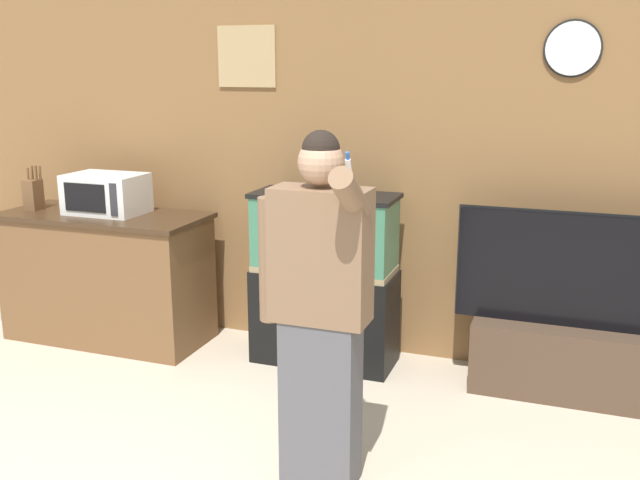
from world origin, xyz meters
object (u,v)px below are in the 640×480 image
aquarium_on_stand (325,279)px  tv_on_stand (586,344)px  microwave (106,194)px  counter_island (107,276)px  knife_block (33,194)px  person_standing (319,308)px

aquarium_on_stand → tv_on_stand: bearing=1.0°
microwave → counter_island: bearing=-127.8°
microwave → knife_block: (-0.59, -0.08, -0.02)m
knife_block → tv_on_stand: size_ratio=0.20×
aquarium_on_stand → person_standing: 1.48m
microwave → aquarium_on_stand: bearing=3.5°
counter_island → microwave: bearing=52.2°
tv_on_stand → counter_island: bearing=-177.3°
counter_island → person_standing: size_ratio=0.88×
tv_on_stand → person_standing: 1.93m
counter_island → person_standing: bearing=-30.6°
knife_block → tv_on_stand: 3.95m
aquarium_on_stand → microwave: bearing=-176.5°
counter_island → tv_on_stand: tv_on_stand is taller
aquarium_on_stand → tv_on_stand: aquarium_on_stand is taller
person_standing → tv_on_stand: bearing=49.2°
counter_island → knife_block: knife_block is taller
microwave → person_standing: size_ratio=0.32×
counter_island → knife_block: bearing=-175.3°
counter_island → person_standing: 2.48m
knife_block → person_standing: 2.93m
tv_on_stand → person_standing: person_standing is taller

